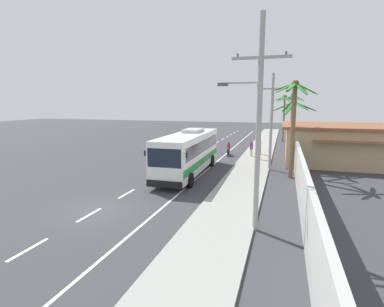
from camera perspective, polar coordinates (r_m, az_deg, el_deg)
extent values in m
plane|color=#3A3A3F|center=(17.12, -17.86, -10.43)|extent=(160.00, 160.00, 0.00)
cube|color=#999993|center=(23.89, 10.42, -4.27)|extent=(3.20, 90.00, 0.14)
cube|color=white|center=(13.97, -29.02, -15.86)|extent=(0.16, 2.00, 0.01)
cube|color=white|center=(16.61, -19.23, -11.12)|extent=(0.16, 2.00, 0.01)
cube|color=white|center=(19.66, -12.49, -7.57)|extent=(0.16, 2.00, 0.01)
cube|color=white|center=(22.95, -7.70, -4.94)|extent=(0.16, 2.00, 0.01)
cube|color=white|center=(26.40, -4.16, -2.96)|extent=(0.16, 2.00, 0.01)
cube|color=white|center=(29.95, -1.45, -1.43)|extent=(0.16, 2.00, 0.01)
cube|color=white|center=(33.57, 0.67, -0.23)|extent=(0.16, 2.00, 0.01)
cube|color=white|center=(37.24, 2.38, 0.74)|extent=(0.16, 2.00, 0.01)
cube|color=white|center=(40.95, 3.78, 1.53)|extent=(0.16, 2.00, 0.01)
cube|color=white|center=(44.68, 4.95, 2.19)|extent=(0.16, 2.00, 0.01)
cube|color=white|center=(48.43, 5.94, 2.75)|extent=(0.16, 2.00, 0.01)
cube|color=white|center=(52.20, 6.78, 3.22)|extent=(0.16, 2.00, 0.01)
cube|color=white|center=(55.98, 7.52, 3.64)|extent=(0.16, 2.00, 0.01)
cube|color=white|center=(59.77, 8.16, 4.00)|extent=(0.16, 2.00, 0.01)
cube|color=white|center=(63.57, 8.72, 4.31)|extent=(0.16, 2.00, 0.01)
cube|color=white|center=(29.31, 4.66, -1.70)|extent=(0.14, 70.00, 0.01)
cube|color=#B2B2AD|center=(27.44, 19.43, -0.28)|extent=(0.24, 60.00, 2.57)
cube|color=white|center=(24.24, -0.64, 0.39)|extent=(2.83, 11.30, 2.93)
cube|color=#192333|center=(24.35, -0.51, 1.65)|extent=(2.83, 10.40, 0.94)
cube|color=#192333|center=(18.96, -5.37, -0.90)|extent=(2.30, 0.17, 1.23)
cube|color=#1E843D|center=(24.35, -0.63, -1.14)|extent=(2.86, 11.07, 0.53)
cube|color=black|center=(19.26, -5.39, -5.93)|extent=(2.45, 0.23, 0.44)
cube|color=#B7B7B7|center=(25.38, 0.25, 4.45)|extent=(1.45, 2.51, 0.28)
cube|color=black|center=(18.66, -1.05, -0.34)|extent=(0.12, 0.08, 0.36)
cube|color=black|center=(19.66, -9.05, 0.05)|extent=(0.12, 0.08, 0.36)
cylinder|color=black|center=(20.48, -0.43, -5.14)|extent=(0.35, 1.05, 1.04)
cylinder|color=black|center=(21.27, -6.80, -4.65)|extent=(0.35, 1.05, 1.04)
cylinder|color=black|center=(27.40, 3.81, -1.39)|extent=(0.35, 1.05, 1.04)
cylinder|color=black|center=(27.99, -1.10, -1.13)|extent=(0.35, 1.05, 1.04)
cylinder|color=black|center=(32.59, 6.96, -0.07)|extent=(0.17, 0.61, 0.60)
cylinder|color=black|center=(33.93, 7.11, 0.31)|extent=(0.19, 0.61, 0.60)
cube|color=black|center=(33.18, 7.04, 0.48)|extent=(0.37, 1.12, 0.36)
cube|color=black|center=(33.44, 7.08, 0.90)|extent=(0.31, 0.62, 0.12)
cylinder|color=gray|center=(32.66, 6.98, 0.48)|extent=(0.10, 0.32, 0.67)
cylinder|color=black|center=(32.69, 7.01, 1.27)|extent=(0.56, 0.10, 0.04)
sphere|color=#EAEACC|center=(32.60, 6.99, 1.00)|extent=(0.14, 0.14, 0.14)
cylinder|color=red|center=(33.35, 7.08, 1.36)|extent=(0.32, 0.32, 0.56)
sphere|color=blue|center=(33.30, 7.10, 2.06)|extent=(0.26, 0.26, 0.26)
cylinder|color=gold|center=(30.71, 12.73, -0.41)|extent=(0.28, 0.28, 0.77)
cylinder|color=red|center=(30.60, 12.78, 0.86)|extent=(0.36, 0.36, 0.61)
sphere|color=beige|center=(30.54, 12.81, 1.60)|extent=(0.21, 0.21, 0.21)
cylinder|color=beige|center=(32.35, 11.35, 0.16)|extent=(0.28, 0.28, 0.78)
cylinder|color=#75388E|center=(32.25, 11.39, 1.38)|extent=(0.36, 0.36, 0.62)
sphere|color=brown|center=(32.19, 11.42, 2.12)|extent=(0.24, 0.24, 0.24)
cylinder|color=red|center=(33.79, 12.91, 0.51)|extent=(0.28, 0.28, 0.80)
cylinder|color=beige|center=(33.69, 12.96, 1.72)|extent=(0.36, 0.36, 0.63)
sphere|color=beige|center=(33.64, 12.98, 2.42)|extent=(0.21, 0.21, 0.21)
cylinder|color=#9E9E99|center=(13.17, 12.73, 5.00)|extent=(0.24, 0.24, 9.45)
cube|color=#9E9E99|center=(13.27, 13.21, 17.60)|extent=(2.47, 0.12, 0.12)
cylinder|color=#4C4742|center=(13.40, 8.80, 18.17)|extent=(0.08, 0.08, 0.16)
cylinder|color=#4C4742|center=(13.25, 17.71, 17.94)|extent=(0.08, 0.08, 0.16)
cylinder|color=#9E9E99|center=(13.25, 9.48, 13.32)|extent=(1.61, 0.09, 0.09)
cube|color=#4C4C51|center=(13.39, 5.98, 13.11)|extent=(0.44, 0.24, 0.14)
cylinder|color=#9E9E99|center=(26.26, 15.05, 5.76)|extent=(0.24, 0.24, 8.24)
cube|color=#9E9E99|center=(26.24, 15.33, 11.97)|extent=(2.58, 0.12, 0.12)
cylinder|color=#4C4742|center=(26.31, 13.04, 12.32)|extent=(0.08, 0.08, 0.16)
cylinder|color=#4C4742|center=(26.22, 17.64, 12.13)|extent=(0.08, 0.08, 0.16)
cylinder|color=brown|center=(23.89, 18.83, 3.91)|extent=(0.35, 0.35, 7.15)
ellipsoid|color=#337F33|center=(23.84, 21.27, 11.55)|extent=(1.71, 0.38, 0.98)
ellipsoid|color=#337F33|center=(24.60, 20.27, 11.80)|extent=(1.21, 1.73, 0.76)
ellipsoid|color=#337F33|center=(24.65, 18.50, 11.93)|extent=(0.96, 1.82, 0.73)
ellipsoid|color=#337F33|center=(24.28, 17.40, 12.15)|extent=(1.75, 1.25, 0.62)
ellipsoid|color=#337F33|center=(23.38, 17.47, 11.95)|extent=(1.69, 1.21, 0.88)
ellipsoid|color=#337F33|center=(22.98, 18.69, 12.15)|extent=(0.87, 1.83, 0.71)
ellipsoid|color=#337F33|center=(23.15, 20.36, 11.59)|extent=(1.18, 1.61, 1.06)
sphere|color=brown|center=(23.84, 19.31, 12.60)|extent=(0.56, 0.56, 0.56)
cylinder|color=brown|center=(40.25, 18.64, 5.75)|extent=(0.33, 0.33, 6.76)
ellipsoid|color=#337F33|center=(40.15, 19.96, 10.03)|extent=(1.58, 0.47, 0.97)
ellipsoid|color=#337F33|center=(40.96, 19.29, 10.26)|extent=(0.95, 1.69, 0.68)
ellipsoid|color=#337F33|center=(40.80, 18.13, 10.28)|extent=(1.34, 1.51, 0.73)
ellipsoid|color=#337F33|center=(40.23, 17.77, 10.19)|extent=(1.61, 0.47, 0.90)
ellipsoid|color=#337F33|center=(39.55, 18.18, 10.30)|extent=(1.30, 1.52, 0.76)
ellipsoid|color=#337F33|center=(39.50, 19.45, 10.17)|extent=(1.08, 1.60, 0.84)
sphere|color=brown|center=(40.19, 18.91, 10.63)|extent=(0.56, 0.56, 0.56)
cylinder|color=brown|center=(47.30, 17.28, 6.29)|extent=(0.26, 0.26, 6.72)
ellipsoid|color=#337F33|center=(47.43, 18.60, 10.10)|extent=(1.94, 0.72, 0.63)
ellipsoid|color=#337F33|center=(47.99, 18.16, 10.08)|extent=(1.44, 1.72, 0.69)
ellipsoid|color=#337F33|center=(47.96, 16.78, 10.08)|extent=(1.44, 1.68, 0.79)
ellipsoid|color=#337F33|center=(47.09, 16.36, 10.11)|extent=(1.89, 0.69, 0.81)
ellipsoid|color=#337F33|center=(46.40, 17.05, 10.11)|extent=(1.02, 1.87, 0.77)
ellipsoid|color=#337F33|center=(46.49, 17.95, 9.89)|extent=(1.13, 1.72, 1.05)
sphere|color=brown|center=(47.25, 17.48, 10.41)|extent=(0.56, 0.56, 0.56)
cylinder|color=brown|center=(27.40, 18.71, 3.14)|extent=(0.26, 0.26, 5.79)
ellipsoid|color=#28702D|center=(27.45, 21.04, 8.44)|extent=(2.05, 0.68, 0.92)
ellipsoid|color=#28702D|center=(28.08, 20.28, 8.76)|extent=(1.57, 1.87, 0.67)
ellipsoid|color=#28702D|center=(28.09, 17.99, 8.54)|extent=(1.28, 1.91, 1.00)
ellipsoid|color=#28702D|center=(27.27, 16.94, 8.58)|extent=(2.00, 0.41, 1.00)
ellipsoid|color=#28702D|center=(26.41, 18.25, 8.25)|extent=(1.07, 1.87, 1.22)
ellipsoid|color=#28702D|center=(26.44, 20.29, 8.59)|extent=(1.45, 1.90, 0.81)
sphere|color=brown|center=(27.25, 19.04, 9.30)|extent=(0.56, 0.56, 0.56)
cube|color=tan|center=(32.77, 30.48, 1.26)|extent=(14.54, 8.74, 3.47)
cube|color=brown|center=(32.60, 30.75, 4.48)|extent=(15.41, 9.26, 0.24)
cube|color=brown|center=(28.14, 32.74, 1.68)|extent=(10.18, 0.80, 0.10)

